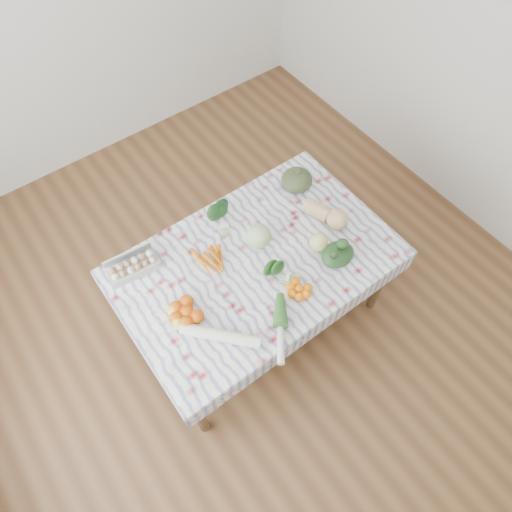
# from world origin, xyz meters

# --- Properties ---
(ground) EXTENTS (4.50, 4.50, 0.00)m
(ground) POSITION_xyz_m (0.00, 0.00, 0.00)
(ground) COLOR brown
(ground) RESTS_ON ground
(dining_table) EXTENTS (1.60, 1.00, 0.75)m
(dining_table) POSITION_xyz_m (0.00, 0.00, 0.68)
(dining_table) COLOR brown
(dining_table) RESTS_ON ground
(tablecloth) EXTENTS (1.66, 1.06, 0.01)m
(tablecloth) POSITION_xyz_m (0.00, 0.00, 0.76)
(tablecloth) COLOR white
(tablecloth) RESTS_ON dining_table
(egg_carton) EXTENTS (0.31, 0.15, 0.08)m
(egg_carton) POSITION_xyz_m (-0.62, 0.37, 0.80)
(egg_carton) COLOR #ABABA6
(egg_carton) RESTS_ON tablecloth
(carrot_bunch) EXTENTS (0.28, 0.27, 0.04)m
(carrot_bunch) POSITION_xyz_m (-0.22, 0.15, 0.78)
(carrot_bunch) COLOR orange
(carrot_bunch) RESTS_ON tablecloth
(kale_bunch) EXTENTS (0.18, 0.17, 0.13)m
(kale_bunch) POSITION_xyz_m (0.00, 0.35, 0.83)
(kale_bunch) COLOR #153B15
(kale_bunch) RESTS_ON tablecloth
(kabocha_squash) EXTENTS (0.25, 0.25, 0.13)m
(kabocha_squash) POSITION_xyz_m (0.57, 0.31, 0.83)
(kabocha_squash) COLOR #394826
(kabocha_squash) RESTS_ON tablecloth
(cabbage) EXTENTS (0.17, 0.17, 0.15)m
(cabbage) POSITION_xyz_m (0.09, 0.10, 0.84)
(cabbage) COLOR #AAC682
(cabbage) RESTS_ON tablecloth
(butternut_squash) EXTENTS (0.22, 0.32, 0.13)m
(butternut_squash) POSITION_xyz_m (0.54, -0.01, 0.83)
(butternut_squash) COLOR tan
(butternut_squash) RESTS_ON tablecloth
(orange_cluster) EXTENTS (0.26, 0.26, 0.08)m
(orange_cluster) POSITION_xyz_m (-0.52, -0.06, 0.80)
(orange_cluster) COLOR #D75409
(orange_cluster) RESTS_ON tablecloth
(broccoli) EXTENTS (0.21, 0.21, 0.11)m
(broccoli) POSITION_xyz_m (0.04, -0.18, 0.82)
(broccoli) COLOR #194112
(broccoli) RESTS_ON tablecloth
(mandarin_cluster) EXTENTS (0.23, 0.23, 0.05)m
(mandarin_cluster) POSITION_xyz_m (0.08, -0.31, 0.79)
(mandarin_cluster) COLOR orange
(mandarin_cluster) RESTS_ON tablecloth
(grapefruit) EXTENTS (0.14, 0.14, 0.11)m
(grapefruit) POSITION_xyz_m (0.36, -0.15, 0.82)
(grapefruit) COLOR #D4D576
(grapefruit) RESTS_ON tablecloth
(spinach_bag) EXTENTS (0.22, 0.18, 0.09)m
(spinach_bag) POSITION_xyz_m (0.40, -0.27, 0.81)
(spinach_bag) COLOR black
(spinach_bag) RESTS_ON tablecloth
(daikon) EXTENTS (0.36, 0.39, 0.07)m
(daikon) POSITION_xyz_m (-0.45, -0.28, 0.80)
(daikon) COLOR white
(daikon) RESTS_ON tablecloth
(leek) EXTENTS (0.27, 0.33, 0.04)m
(leek) POSITION_xyz_m (-0.16, -0.44, 0.78)
(leek) COLOR silver
(leek) RESTS_ON tablecloth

